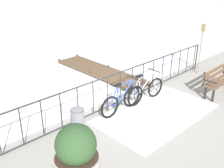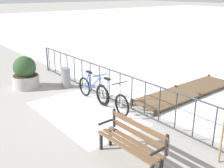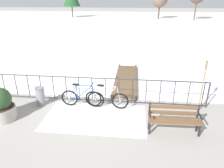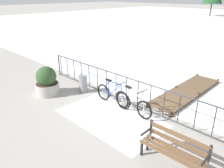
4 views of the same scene
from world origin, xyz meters
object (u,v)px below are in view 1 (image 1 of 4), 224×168
planter_with_shrub (76,154)px  trash_bin (78,122)px  oar_upright (201,46)px  bicycle_second (123,100)px  park_bench (218,78)px  bicycle_near_railing (144,91)px

planter_with_shrub → trash_bin: (0.91, 1.17, -0.17)m
oar_upright → planter_with_shrub: bearing=-169.3°
bicycle_second → trash_bin: (-1.69, -0.06, 0.00)m
bicycle_second → park_bench: size_ratio=1.06×
bicycle_second → trash_bin: 1.69m
bicycle_near_railing → oar_upright: 3.57m
park_bench → planter_with_shrub: (-5.86, 0.05, 0.03)m
bicycle_second → trash_bin: bicycle_second is taller
planter_with_shrub → oar_upright: bearing=10.7°
planter_with_shrub → oar_upright: oar_upright is taller
park_bench → trash_bin: park_bench is taller
park_bench → trash_bin: bearing=166.1°
bicycle_second → oar_upright: bearing=1.3°
planter_with_shrub → trash_bin: size_ratio=1.62×
bicycle_near_railing → park_bench: size_ratio=1.06×
bicycle_second → park_bench: (3.26, -1.28, 0.14)m
park_bench → trash_bin: size_ratio=2.20×
bicycle_second → park_bench: 3.51m
park_bench → oar_upright: size_ratio=0.81×
park_bench → planter_with_shrub: 5.86m
planter_with_shrub → trash_bin: 1.49m
bicycle_near_railing → park_bench: bicycle_near_railing is taller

